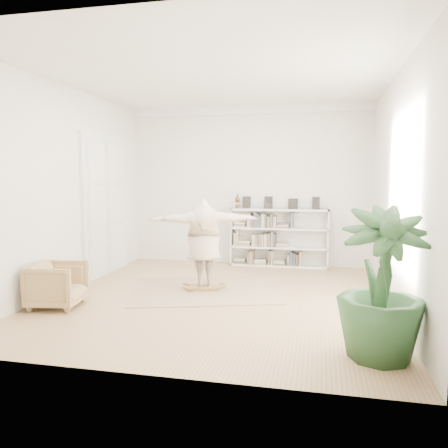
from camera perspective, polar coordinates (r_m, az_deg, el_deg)
name	(u,v)px	position (r m, az deg, el deg)	size (l,w,h in m)	color
floor	(218,297)	(7.42, -0.74, -9.51)	(6.00, 6.00, 0.00)	#93744C
room_shell	(248,110)	(10.15, 3.11, 14.63)	(6.00, 6.00, 6.00)	silver
doors	(105,207)	(9.35, -15.26, 2.20)	(0.09, 1.78, 2.92)	white
bookshelf	(279,238)	(9.91, 7.15, -1.87)	(2.20, 0.35, 1.64)	silver
armchair	(57,285)	(7.26, -20.93, -7.43)	(0.74, 0.76, 0.69)	tan
rug	(204,290)	(7.83, -2.62, -8.60)	(2.50, 2.00, 0.02)	tan
rocker_board	(204,287)	(7.82, -2.62, -8.18)	(0.58, 0.45, 0.11)	brown
person	(204,241)	(7.66, -2.65, -2.17)	(1.88, 0.51, 1.53)	#BFAA8F
houseplant	(381,284)	(5.08, 19.86, -7.34)	(0.94, 0.94, 1.68)	#254A25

